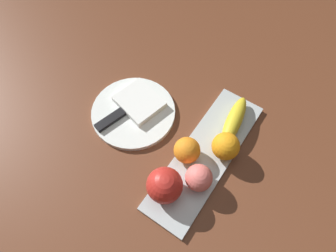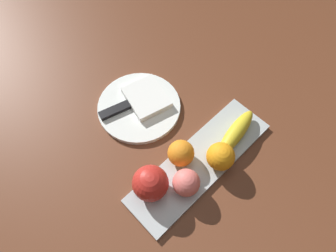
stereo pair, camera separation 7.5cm
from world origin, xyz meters
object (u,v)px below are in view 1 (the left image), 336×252
at_px(apple, 165,185).
at_px(orange_near_apple, 187,150).
at_px(fruit_tray, 205,155).
at_px(banana, 234,120).
at_px(dinner_plate, 133,112).
at_px(orange_near_banana, 226,146).
at_px(peach, 199,178).
at_px(folded_napkin, 139,102).
at_px(knife, 116,116).

relative_size(apple, orange_near_apple, 1.28).
bearing_deg(fruit_tray, banana, -7.42).
bearing_deg(dinner_plate, orange_near_banana, -83.47).
xyz_separation_m(apple, banana, (0.25, -0.05, -0.02)).
distance_m(orange_near_apple, peach, 0.07).
height_order(folded_napkin, knife, folded_napkin).
relative_size(banana, knife, 0.85).
relative_size(peach, knife, 0.35).
relative_size(orange_near_apple, knife, 0.36).
relative_size(orange_near_apple, peach, 1.02).
bearing_deg(fruit_tray, apple, 166.83).
xyz_separation_m(banana, knife, (-0.15, 0.26, -0.01)).
bearing_deg(peach, fruit_tray, 16.12).
xyz_separation_m(fruit_tray, apple, (-0.13, 0.03, 0.05)).
bearing_deg(apple, orange_near_banana, -21.62).
bearing_deg(knife, peach, -81.02).
relative_size(apple, orange_near_banana, 1.21).
xyz_separation_m(banana, peach, (-0.19, -0.01, 0.01)).
relative_size(orange_near_banana, folded_napkin, 0.59).
bearing_deg(orange_near_apple, folded_napkin, 72.68).
height_order(fruit_tray, knife, knife).
distance_m(banana, peach, 0.19).
bearing_deg(dinner_plate, fruit_tray, -90.00).
bearing_deg(folded_napkin, peach, -112.31).
distance_m(banana, orange_near_apple, 0.15).
height_order(banana, orange_near_apple, orange_near_apple).
bearing_deg(orange_near_apple, knife, 92.83).
relative_size(orange_near_apple, orange_near_banana, 0.95).
distance_m(orange_near_banana, knife, 0.29).
distance_m(apple, knife, 0.24).
height_order(orange_near_apple, folded_napkin, orange_near_apple).
relative_size(orange_near_apple, folded_napkin, 0.56).
bearing_deg(fruit_tray, dinner_plate, 90.00).
distance_m(apple, orange_near_apple, 0.10).
bearing_deg(fruit_tray, knife, 99.31).
relative_size(orange_near_apple, dinner_plate, 0.29).
relative_size(fruit_tray, knife, 2.25).
height_order(orange_near_banana, knife, orange_near_banana).
height_order(banana, peach, peach).
height_order(apple, peach, apple).
distance_m(orange_near_banana, folded_napkin, 0.26).
relative_size(banana, folded_napkin, 1.32).
height_order(orange_near_banana, peach, orange_near_banana).
distance_m(fruit_tray, orange_near_banana, 0.06).
height_order(apple, folded_napkin, apple).
bearing_deg(peach, apple, 139.10).
bearing_deg(banana, dinner_plate, 106.42).
bearing_deg(peach, knife, 83.25).
xyz_separation_m(folded_napkin, knife, (-0.07, 0.02, -0.00)).
bearing_deg(banana, orange_near_apple, 151.14).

